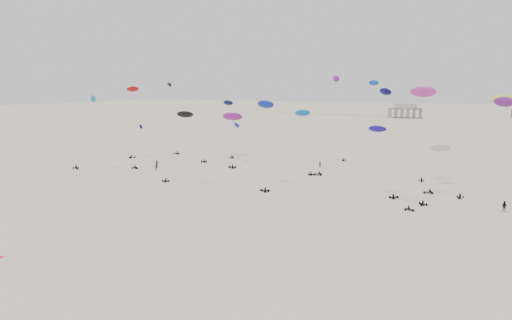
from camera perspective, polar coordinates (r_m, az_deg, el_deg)
The scene contains 26 objects.
ground_plane at distance 207.01m, azimuth 13.21°, elevation 2.24°, with size 900.00×900.00×0.00m, color beige.
pavilion_main at distance 355.81m, azimuth 16.66°, elevation 5.32°, with size 21.00×13.00×9.80m.
pier_fence at distance 367.17m, azimuth 8.56°, elevation 5.13°, with size 80.20×0.20×1.50m.
rig_0 at distance 108.74m, azimuth 25.76°, elevation 4.23°, with size 9.90×10.17×20.38m.
rig_1 at distance 128.95m, azimuth 8.38°, elevation 6.25°, with size 4.73×15.10×25.49m.
rig_2 at distance 112.81m, azimuth -8.71°, elevation 3.22°, with size 7.87×3.31×16.43m.
rig_3 at distance 154.59m, azimuth 12.29°, elevation 6.02°, with size 7.59×16.93×26.17m.
rig_4 at distance 121.79m, azimuth 18.44°, elevation 6.05°, with size 4.81×7.07×21.83m.
rig_5 at distance 103.02m, azimuth 14.26°, elevation 1.16°, with size 7.73×7.02×14.20m.
rig_7 at distance 94.94m, azimuth 15.32°, elevation 3.87°, with size 9.04×9.40×21.91m.
rig_8 at distance 104.10m, azimuth 18.54°, elevation 5.75°, with size 5.85×13.56×22.74m.
rig_9 at distance 139.23m, azimuth -2.39°, elevation 2.46°, with size 7.35×14.01×14.74m.
rig_10 at distance 109.51m, azimuth 1.07°, elevation 4.37°, with size 7.87×12.42×19.70m.
rig_11 at distance 134.97m, azimuth -13.77°, elevation 3.85°, with size 3.94×4.50×21.70m.
rig_12 at distance 123.51m, azimuth 5.97°, elevation 2.99°, with size 7.97×4.04×16.04m.
rig_13 at distance 116.18m, azimuth 20.09°, elevation 0.53°, with size 5.12×14.95×13.83m.
rig_14 at distance 138.62m, azimuth -18.54°, elevation 4.84°, with size 6.52×7.38×19.49m.
rig_15 at distance 156.84m, azimuth -2.71°, elevation 4.59°, with size 7.74×9.89×14.41m.
rig_16 at distance 119.13m, azimuth 26.91°, elevation 5.09°, with size 9.89×10.08×20.77m.
rig_18 at distance 157.13m, azimuth -13.37°, elevation 2.54°, with size 3.46×7.85×10.19m.
rig_19 at distance 164.95m, azimuth -9.53°, elevation 5.33°, with size 8.84×8.02×22.97m.
rig_20 at distance 150.06m, azimuth -4.00°, elevation 4.62°, with size 4.42×16.20×20.34m.
spectator_0 at distance 131.65m, azimuth -11.34°, elevation -1.18°, with size 0.72×0.50×1.99m, color black.
spectator_1 at distance 97.47m, azimuth 26.49°, elevation -5.32°, with size 1.10×0.64×2.25m, color black.
spectator_2 at distance 137.94m, azimuth -11.26°, elevation -0.74°, with size 1.30×0.70×2.21m, color black.
spectator_3 at distance 135.09m, azimuth 7.31°, elevation -0.84°, with size 0.74×0.51×2.04m, color black.
Camera 1 is at (41.73, -1.59, 21.78)m, focal length 35.00 mm.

